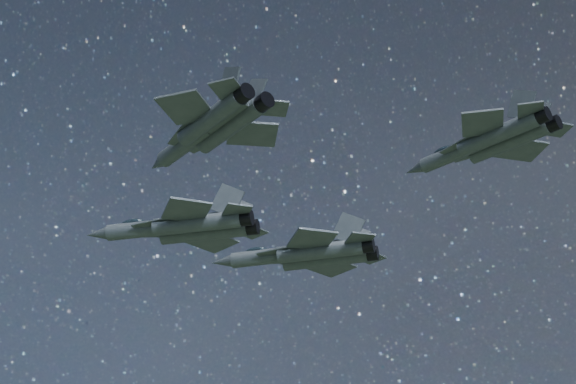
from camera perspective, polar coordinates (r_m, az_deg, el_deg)
The scene contains 4 objects.
jet_lead at distance 89.49m, azimuth -6.56°, elevation -2.25°, with size 19.07×12.82×4.81m.
jet_left at distance 94.79m, azimuth 1.37°, elevation -4.03°, with size 19.44×13.18×4.89m.
jet_right at distance 70.15m, azimuth -4.93°, elevation 4.27°, with size 16.13×10.73×4.10m.
jet_slot at distance 77.12m, azimuth 12.99°, elevation 3.27°, with size 15.65×10.72×3.93m.
Camera 1 is at (38.35, -60.16, 121.44)m, focal length 55.00 mm.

